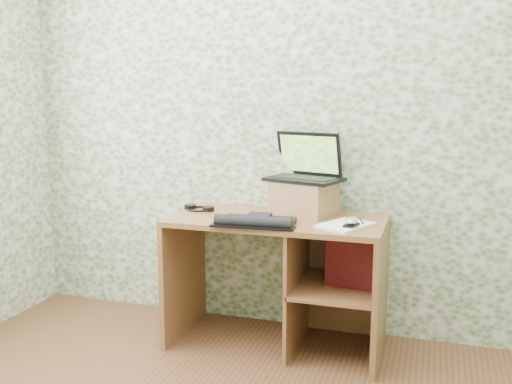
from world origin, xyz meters
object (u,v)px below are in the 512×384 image
(notepad, at_px, (345,225))
(desk, at_px, (291,263))
(laptop, at_px, (306,169))
(keyboard, at_px, (256,221))
(riser, at_px, (304,198))

(notepad, bearing_deg, desk, -176.14)
(laptop, relative_size, keyboard, 1.05)
(riser, relative_size, laptop, 0.68)
(desk, relative_size, notepad, 4.11)
(riser, xyz_separation_m, notepad, (0.28, -0.24, -0.09))
(riser, height_order, notepad, riser)
(desk, height_order, laptop, laptop)
(laptop, distance_m, notepad, 0.47)
(riser, height_order, laptop, laptop)
(notepad, bearing_deg, keyboard, -140.70)
(desk, height_order, riser, riser)
(riser, relative_size, notepad, 1.11)
(desk, height_order, keyboard, keyboard)
(riser, distance_m, laptop, 0.17)
(keyboard, height_order, notepad, keyboard)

